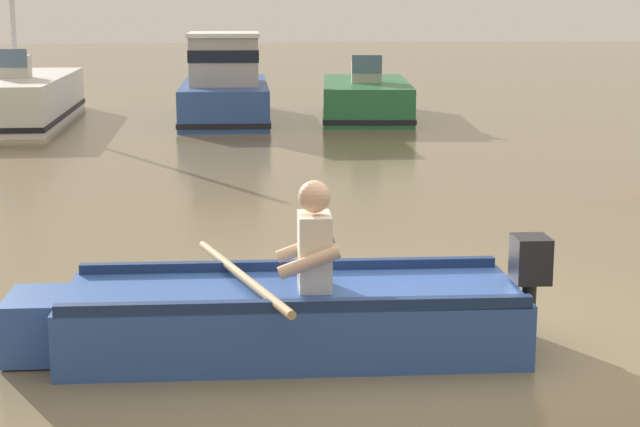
% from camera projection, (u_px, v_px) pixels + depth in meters
% --- Properties ---
extents(ground_plane, '(120.00, 120.00, 0.00)m').
position_uv_depth(ground_plane, '(398.00, 333.00, 7.37)').
color(ground_plane, '#7A6B4C').
extents(rowboat_with_person, '(3.71, 1.94, 1.19)m').
position_uv_depth(rowboat_with_person, '(283.00, 315.00, 6.97)').
color(rowboat_with_person, '#2D519E').
rests_on(rowboat_with_person, ground).
extents(moored_boat_white, '(1.96, 5.96, 3.72)m').
position_uv_depth(moored_boat_white, '(19.00, 100.00, 20.78)').
color(moored_boat_white, white).
rests_on(moored_boat_white, ground).
extents(moored_boat_blue, '(1.89, 5.06, 1.81)m').
position_uv_depth(moored_boat_blue, '(225.00, 88.00, 21.03)').
color(moored_boat_blue, '#2D519E').
rests_on(moored_boat_blue, ground).
extents(moored_boat_green, '(2.30, 4.72, 1.35)m').
position_uv_depth(moored_boat_green, '(366.00, 100.00, 21.64)').
color(moored_boat_green, '#287042').
rests_on(moored_boat_green, ground).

